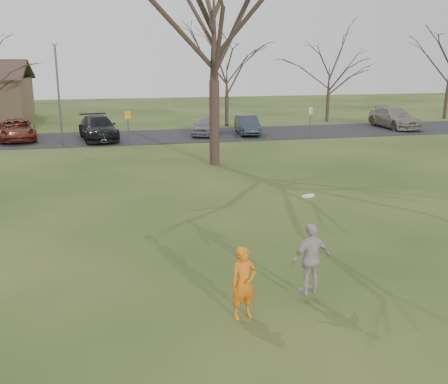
{
  "coord_description": "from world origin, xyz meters",
  "views": [
    {
      "loc": [
        -3.16,
        -9.94,
        5.29
      ],
      "look_at": [
        0.0,
        4.0,
        1.5
      ],
      "focal_mm": 40.8,
      "sensor_mm": 36.0,
      "label": 1
    }
  ],
  "objects_px": {
    "car_3": "(98,128)",
    "catching_play": "(311,259)",
    "car_7": "(394,118)",
    "lamp_post": "(58,80)",
    "car_4": "(205,126)",
    "player_defender": "(244,283)",
    "car_5": "(247,125)",
    "big_tree": "(214,20)",
    "car_2": "(17,130)"
  },
  "relations": [
    {
      "from": "car_3",
      "to": "catching_play",
      "type": "distance_m",
      "value": 25.12
    },
    {
      "from": "car_7",
      "to": "lamp_post",
      "type": "relative_size",
      "value": 0.83
    },
    {
      "from": "lamp_post",
      "to": "catching_play",
      "type": "bearing_deg",
      "value": -72.83
    },
    {
      "from": "catching_play",
      "to": "car_3",
      "type": "bearing_deg",
      "value": 101.2
    },
    {
      "from": "car_4",
      "to": "lamp_post",
      "type": "distance_m",
      "value": 10.23
    },
    {
      "from": "car_3",
      "to": "catching_play",
      "type": "height_order",
      "value": "catching_play"
    },
    {
      "from": "player_defender",
      "to": "car_7",
      "type": "bearing_deg",
      "value": 42.56
    },
    {
      "from": "car_4",
      "to": "catching_play",
      "type": "relative_size",
      "value": 1.66
    },
    {
      "from": "car_7",
      "to": "catching_play",
      "type": "distance_m",
      "value": 30.8
    },
    {
      "from": "player_defender",
      "to": "car_5",
      "type": "bearing_deg",
      "value": 63.12
    },
    {
      "from": "car_3",
      "to": "lamp_post",
      "type": "distance_m",
      "value": 4.28
    },
    {
      "from": "car_4",
      "to": "big_tree",
      "type": "bearing_deg",
      "value": -78.37
    },
    {
      "from": "car_3",
      "to": "car_7",
      "type": "distance_m",
      "value": 22.11
    },
    {
      "from": "car_5",
      "to": "player_defender",
      "type": "bearing_deg",
      "value": -99.42
    },
    {
      "from": "car_2",
      "to": "car_4",
      "type": "xyz_separation_m",
      "value": [
        12.41,
        -0.49,
        -0.04
      ]
    },
    {
      "from": "car_5",
      "to": "car_3",
      "type": "bearing_deg",
      "value": -173.0
    },
    {
      "from": "big_tree",
      "to": "catching_play",
      "type": "bearing_deg",
      "value": -93.71
    },
    {
      "from": "car_7",
      "to": "big_tree",
      "type": "xyz_separation_m",
      "value": [
        -16.23,
        -10.33,
        6.21
      ]
    },
    {
      "from": "car_3",
      "to": "lamp_post",
      "type": "height_order",
      "value": "lamp_post"
    },
    {
      "from": "player_defender",
      "to": "car_4",
      "type": "height_order",
      "value": "player_defender"
    },
    {
      "from": "car_3",
      "to": "catching_play",
      "type": "xyz_separation_m",
      "value": [
        4.88,
        -24.64,
        0.2
      ]
    },
    {
      "from": "catching_play",
      "to": "car_4",
      "type": "bearing_deg",
      "value": 84.57
    },
    {
      "from": "player_defender",
      "to": "car_3",
      "type": "relative_size",
      "value": 0.3
    },
    {
      "from": "player_defender",
      "to": "car_3",
      "type": "bearing_deg",
      "value": 85.95
    },
    {
      "from": "player_defender",
      "to": "lamp_post",
      "type": "bearing_deg",
      "value": 91.68
    },
    {
      "from": "player_defender",
      "to": "catching_play",
      "type": "relative_size",
      "value": 0.69
    },
    {
      "from": "player_defender",
      "to": "lamp_post",
      "type": "distance_m",
      "value": 23.93
    },
    {
      "from": "car_7",
      "to": "catching_play",
      "type": "xyz_separation_m",
      "value": [
        -17.22,
        -25.53,
        0.21
      ]
    },
    {
      "from": "catching_play",
      "to": "car_7",
      "type": "bearing_deg",
      "value": 56.0
    },
    {
      "from": "car_4",
      "to": "car_7",
      "type": "xyz_separation_m",
      "value": [
        14.84,
        0.47,
        0.12
      ]
    },
    {
      "from": "car_3",
      "to": "car_7",
      "type": "relative_size",
      "value": 1.02
    },
    {
      "from": "car_2",
      "to": "big_tree",
      "type": "relative_size",
      "value": 0.35
    },
    {
      "from": "car_3",
      "to": "car_4",
      "type": "height_order",
      "value": "car_3"
    },
    {
      "from": "catching_play",
      "to": "big_tree",
      "type": "distance_m",
      "value": 16.37
    },
    {
      "from": "car_4",
      "to": "catching_play",
      "type": "bearing_deg",
      "value": -75.74
    },
    {
      "from": "player_defender",
      "to": "car_5",
      "type": "height_order",
      "value": "player_defender"
    },
    {
      "from": "car_2",
      "to": "car_4",
      "type": "bearing_deg",
      "value": -11.61
    },
    {
      "from": "car_3",
      "to": "big_tree",
      "type": "bearing_deg",
      "value": -66.49
    },
    {
      "from": "car_5",
      "to": "lamp_post",
      "type": "height_order",
      "value": "lamp_post"
    },
    {
      "from": "player_defender",
      "to": "catching_play",
      "type": "bearing_deg",
      "value": 2.5
    },
    {
      "from": "car_3",
      "to": "car_4",
      "type": "bearing_deg",
      "value": -5.0
    },
    {
      "from": "player_defender",
      "to": "car_5",
      "type": "distance_m",
      "value": 26.16
    },
    {
      "from": "car_3",
      "to": "car_4",
      "type": "relative_size",
      "value": 1.42
    },
    {
      "from": "big_tree",
      "to": "car_7",
      "type": "bearing_deg",
      "value": 32.48
    },
    {
      "from": "player_defender",
      "to": "car_5",
      "type": "xyz_separation_m",
      "value": [
        6.98,
        25.21,
        -0.09
      ]
    },
    {
      "from": "car_4",
      "to": "car_7",
      "type": "height_order",
      "value": "car_7"
    },
    {
      "from": "car_4",
      "to": "player_defender",
      "type": "bearing_deg",
      "value": -79.29
    },
    {
      "from": "player_defender",
      "to": "lamp_post",
      "type": "xyz_separation_m",
      "value": [
        -5.37,
        23.1,
        3.19
      ]
    },
    {
      "from": "car_2",
      "to": "lamp_post",
      "type": "relative_size",
      "value": 0.77
    },
    {
      "from": "car_2",
      "to": "lamp_post",
      "type": "height_order",
      "value": "lamp_post"
    }
  ]
}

